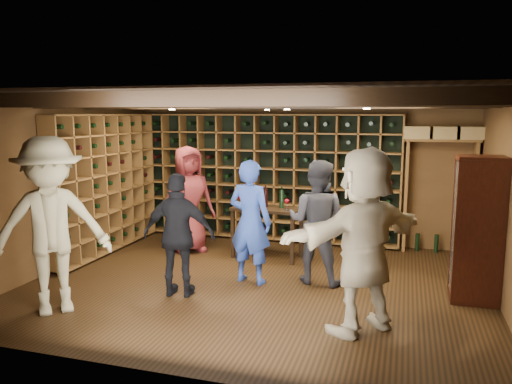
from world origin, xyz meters
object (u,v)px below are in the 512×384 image
(guest_woman_black, at_px, (179,235))
(man_blue_shirt, at_px, (250,222))
(guest_red_floral, at_px, (189,199))
(guest_khaki, at_px, (51,226))
(display_cabinet, at_px, (477,232))
(guest_beige, at_px, (364,241))
(tasting_table, at_px, (267,213))
(man_grey_suit, at_px, (317,222))

(guest_woman_black, bearing_deg, man_blue_shirt, -141.49)
(guest_red_floral, bearing_deg, guest_khaki, -146.75)
(display_cabinet, height_order, guest_beige, guest_beige)
(guest_beige, bearing_deg, tasting_table, -100.57)
(man_blue_shirt, bearing_deg, guest_khaki, 52.32)
(guest_red_floral, distance_m, guest_woman_black, 2.05)
(guest_woman_black, height_order, tasting_table, guest_woman_black)
(man_grey_suit, xyz_separation_m, guest_red_floral, (-2.28, 0.90, 0.04))
(display_cabinet, height_order, tasting_table, display_cabinet)
(display_cabinet, bearing_deg, guest_khaki, -159.10)
(man_blue_shirt, relative_size, guest_woman_black, 1.08)
(guest_woman_black, height_order, guest_khaki, guest_khaki)
(guest_khaki, bearing_deg, tasting_table, 14.91)
(display_cabinet, height_order, guest_woman_black, display_cabinet)
(guest_beige, height_order, tasting_table, guest_beige)
(guest_red_floral, xyz_separation_m, guest_woman_black, (0.73, -1.91, -0.10))
(man_grey_suit, bearing_deg, guest_red_floral, -14.29)
(display_cabinet, bearing_deg, guest_red_floral, 166.57)
(man_grey_suit, relative_size, tasting_table, 1.49)
(display_cabinet, xyz_separation_m, guest_red_floral, (-4.25, 1.02, 0.02))
(display_cabinet, bearing_deg, guest_woman_black, -165.75)
(man_blue_shirt, distance_m, guest_beige, 1.95)
(man_grey_suit, height_order, guest_red_floral, guest_red_floral)
(man_grey_suit, distance_m, guest_red_floral, 2.46)
(guest_beige, bearing_deg, man_blue_shirt, -81.98)
(man_grey_suit, height_order, guest_khaki, guest_khaki)
(man_grey_suit, xyz_separation_m, tasting_table, (-0.95, 0.91, -0.11))
(man_grey_suit, bearing_deg, man_blue_shirt, 24.84)
(guest_red_floral, height_order, guest_beige, guest_beige)
(guest_red_floral, height_order, guest_khaki, guest_khaki)
(display_cabinet, xyz_separation_m, guest_khaki, (-4.68, -1.79, 0.16))
(display_cabinet, relative_size, man_grey_suit, 1.05)
(guest_woman_black, bearing_deg, man_grey_suit, -155.07)
(man_grey_suit, bearing_deg, guest_beige, 124.86)
(tasting_table, bearing_deg, man_blue_shirt, -80.05)
(guest_khaki, bearing_deg, display_cabinet, -22.19)
(guest_red_floral, distance_m, guest_khaki, 2.84)
(tasting_table, bearing_deg, display_cabinet, -14.15)
(man_grey_suit, bearing_deg, guest_woman_black, 40.26)
(guest_woman_black, relative_size, guest_khaki, 0.77)
(tasting_table, bearing_deg, guest_red_floral, -174.07)
(man_blue_shirt, height_order, guest_khaki, guest_khaki)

